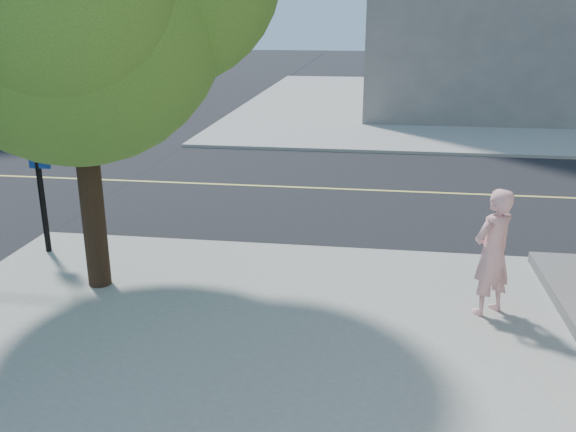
# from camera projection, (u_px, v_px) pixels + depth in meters

# --- Properties ---
(ground) EXTENTS (140.00, 140.00, 0.00)m
(ground) POSITION_uv_depth(u_px,v_px,m) (93.00, 240.00, 12.41)
(ground) COLOR black
(ground) RESTS_ON ground
(road_ew) EXTENTS (140.00, 9.00, 0.01)m
(road_ew) POSITION_uv_depth(u_px,v_px,m) (166.00, 182.00, 16.64)
(road_ew) COLOR black
(road_ew) RESTS_ON ground
(sidewalk_ne) EXTENTS (29.00, 25.00, 0.12)m
(sidewalk_ne) POSITION_uv_depth(u_px,v_px,m) (537.00, 104.00, 30.75)
(sidewalk_ne) COLOR gray
(sidewalk_ne) RESTS_ON ground
(man_on_phone) EXTENTS (0.83, 0.80, 1.91)m
(man_on_phone) POSITION_uv_depth(u_px,v_px,m) (492.00, 252.00, 8.84)
(man_on_phone) COLOR pink
(man_on_phone) RESTS_ON sidewalk_se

